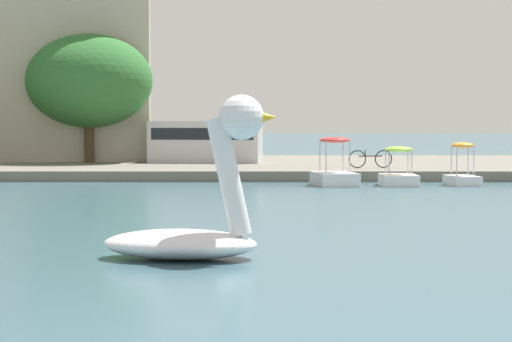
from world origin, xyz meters
TOP-DOWN VIEW (x-y plane):
  - shore_bank_far at (0.00, 40.79)m, footprint 135.21×18.19m
  - swan_boat at (-2.13, 11.07)m, footprint 2.85×1.77m
  - pedal_boat_orange at (5.85, 29.69)m, footprint 1.05×1.80m
  - pedal_boat_lime at (3.65, 29.53)m, footprint 1.20×1.91m
  - pedal_boat_red at (1.48, 29.60)m, footprint 1.59×2.38m
  - tree_sapling_by_fence at (-8.60, 40.12)m, footprint 7.85×7.72m
  - bicycle_parked at (3.26, 34.52)m, footprint 1.73×0.34m
  - parked_van at (-3.43, 39.89)m, footprint 5.07×2.41m

SIDE VIEW (x-z plane):
  - shore_bank_far at x=0.00m, z-range 0.00..0.38m
  - pedal_boat_orange at x=5.85m, z-range -0.34..1.14m
  - pedal_boat_lime at x=3.65m, z-range -0.26..1.08m
  - pedal_boat_red at x=1.48m, z-range -0.38..1.27m
  - swan_boat at x=-2.13m, z-range -0.58..1.98m
  - bicycle_parked at x=3.26m, z-range 0.38..1.09m
  - parked_van at x=-3.43m, z-range 0.46..2.29m
  - tree_sapling_by_fence at x=-8.60m, z-range 1.14..6.84m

